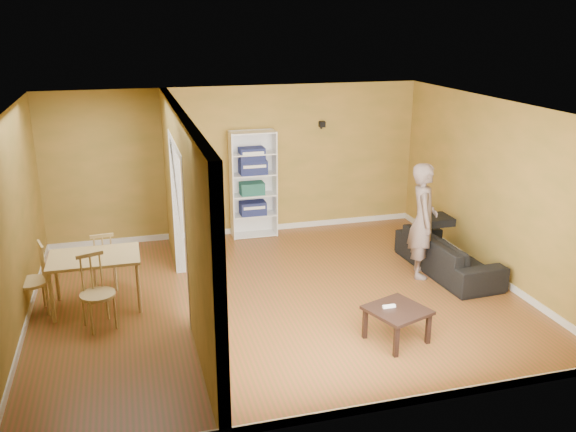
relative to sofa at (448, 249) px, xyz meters
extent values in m
plane|color=brown|center=(-2.70, -0.19, -0.37)|extent=(6.50, 6.50, 0.00)
plane|color=white|center=(-2.70, -0.19, 2.23)|extent=(6.50, 6.50, 0.00)
plane|color=#B98B3B|center=(-2.70, 2.56, 0.93)|extent=(6.50, 0.00, 6.50)
plane|color=#B98B3B|center=(-2.70, -2.94, 0.93)|extent=(6.50, 0.00, 6.50)
plane|color=#B98B3B|center=(-5.95, -0.19, 0.93)|extent=(0.00, 5.50, 5.50)
plane|color=#B98B3B|center=(0.55, -0.19, 0.93)|extent=(0.00, 5.50, 5.50)
cube|color=black|center=(-1.20, 2.50, 1.53)|extent=(0.10, 0.10, 0.10)
imported|color=black|center=(0.00, 0.00, 0.00)|extent=(1.99, 0.94, 0.74)
imported|color=slate|center=(-0.45, 0.00, 0.63)|extent=(0.89, 0.80, 2.01)
cube|color=white|center=(-2.86, 2.36, 0.56)|extent=(0.02, 0.34, 1.86)
cube|color=white|center=(-2.10, 2.36, 0.56)|extent=(0.02, 0.34, 1.86)
cube|color=white|center=(-2.48, 2.52, 0.56)|extent=(0.78, 0.02, 1.86)
cube|color=white|center=(-2.48, 2.36, -0.35)|extent=(0.74, 0.34, 0.02)
cube|color=white|center=(-2.48, 2.36, 0.01)|extent=(0.74, 0.34, 0.02)
cube|color=white|center=(-2.48, 2.36, 0.38)|extent=(0.74, 0.34, 0.02)
cube|color=white|center=(-2.48, 2.36, 0.74)|extent=(0.74, 0.34, 0.02)
cube|color=white|center=(-2.48, 2.36, 1.11)|extent=(0.74, 0.34, 0.02)
cube|color=white|center=(-2.48, 2.36, 1.47)|extent=(0.74, 0.34, 0.02)
cube|color=navy|center=(-2.50, 2.36, 0.14)|extent=(0.44, 0.29, 0.23)
cube|color=#0B6E69|center=(-2.50, 2.36, 0.49)|extent=(0.41, 0.27, 0.21)
cube|color=navy|center=(-2.48, 2.36, 0.87)|extent=(0.46, 0.30, 0.24)
cube|color=navy|center=(-2.50, 2.36, 1.08)|extent=(0.43, 0.28, 0.22)
cube|color=#382119|center=(-1.63, -1.71, 0.03)|extent=(0.63, 0.63, 0.04)
cube|color=#382119|center=(-1.90, -1.98, -0.18)|extent=(0.05, 0.05, 0.38)
cube|color=#382119|center=(-1.37, -1.98, -0.18)|extent=(0.05, 0.05, 0.38)
cube|color=#382119|center=(-1.90, -1.45, -0.18)|extent=(0.05, 0.05, 0.38)
cube|color=#382119|center=(-1.37, -1.45, -0.18)|extent=(0.05, 0.05, 0.38)
cube|color=white|center=(-1.72, -1.66, 0.06)|extent=(0.16, 0.04, 0.03)
cube|color=tan|center=(-5.08, 0.17, 0.33)|extent=(1.16, 0.77, 0.04)
cylinder|color=tan|center=(-5.61, -0.16, -0.03)|extent=(0.05, 0.05, 0.68)
cylinder|color=tan|center=(-4.55, -0.16, -0.03)|extent=(0.05, 0.05, 0.68)
cylinder|color=tan|center=(-5.61, 0.51, -0.03)|extent=(0.05, 0.05, 0.68)
cylinder|color=tan|center=(-4.55, 0.51, -0.03)|extent=(0.05, 0.05, 0.68)
camera|label=1|loc=(-4.58, -7.61, 3.30)|focal=38.00mm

